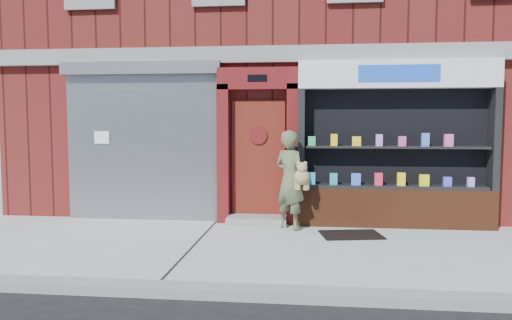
# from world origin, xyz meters

# --- Properties ---
(ground) EXTENTS (80.00, 80.00, 0.00)m
(ground) POSITION_xyz_m (0.00, 0.00, 0.00)
(ground) COLOR #9E9E99
(ground) RESTS_ON ground
(curb) EXTENTS (60.00, 0.30, 0.12)m
(curb) POSITION_xyz_m (0.00, -2.15, 0.06)
(curb) COLOR gray
(curb) RESTS_ON ground
(building) EXTENTS (12.00, 8.16, 8.00)m
(building) POSITION_xyz_m (-0.00, 5.99, 4.00)
(building) COLOR #5B1814
(building) RESTS_ON ground
(shutter_bay) EXTENTS (3.10, 0.30, 3.04)m
(shutter_bay) POSITION_xyz_m (-3.00, 1.93, 1.72)
(shutter_bay) COLOR gray
(shutter_bay) RESTS_ON ground
(red_door_bay) EXTENTS (1.52, 0.58, 2.90)m
(red_door_bay) POSITION_xyz_m (-0.75, 1.86, 1.46)
(red_door_bay) COLOR #4A0C0E
(red_door_bay) RESTS_ON ground
(pharmacy_bay) EXTENTS (3.50, 0.41, 3.00)m
(pharmacy_bay) POSITION_xyz_m (1.75, 1.81, 1.37)
(pharmacy_bay) COLOR #602D16
(pharmacy_bay) RESTS_ON ground
(woman) EXTENTS (0.76, 0.72, 1.76)m
(woman) POSITION_xyz_m (-0.11, 1.37, 0.89)
(woman) COLOR #556140
(woman) RESTS_ON ground
(doormat) EXTENTS (1.10, 0.87, 0.02)m
(doormat) POSITION_xyz_m (0.92, 0.99, 0.01)
(doormat) COLOR black
(doormat) RESTS_ON ground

